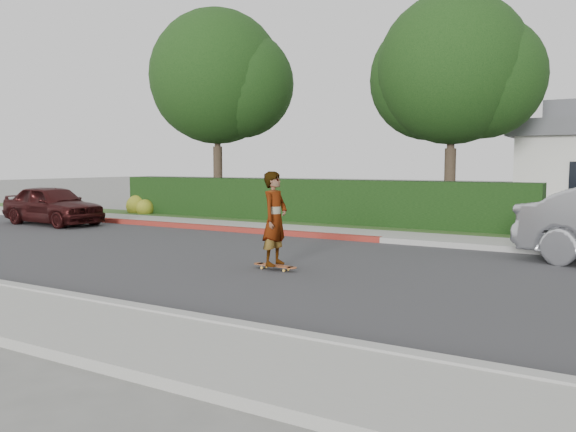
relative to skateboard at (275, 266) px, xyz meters
name	(u,v)px	position (x,y,z in m)	size (l,w,h in m)	color
ground	(262,264)	(-0.56, 0.43, -0.08)	(120.00, 120.00, 0.00)	slate
road	(262,264)	(-0.56, 0.43, -0.08)	(60.00, 8.00, 0.01)	#2D2D30
curb_near	(104,304)	(-0.56, -3.67, -0.01)	(60.00, 0.20, 0.15)	#9E9E99
sidewalk_near	(48,321)	(-0.56, -4.57, -0.02)	(60.00, 1.60, 0.12)	gray
curb_far	(345,237)	(-0.56, 4.53, -0.01)	(60.00, 0.20, 0.15)	#9E9E99
curb_red_section	(197,227)	(-5.56, 4.53, -0.01)	(12.00, 0.21, 0.15)	maroon
sidewalk_far	(358,234)	(-0.56, 5.43, -0.02)	(60.00, 1.60, 0.12)	gray
planting_strip	(379,229)	(-0.56, 7.03, -0.03)	(60.00, 1.60, 0.10)	#2D4C1E
hedge	(302,201)	(-3.56, 7.63, 0.67)	(15.00, 1.00, 1.50)	black
flowering_shrub	(140,207)	(-10.57, 7.16, 0.25)	(1.40, 1.00, 0.90)	#2D4C19
tree_left	(219,81)	(-8.08, 9.12, 5.18)	(5.99, 5.21, 8.00)	#33261C
tree_center	(454,74)	(0.92, 9.62, 4.82)	(5.66, 4.84, 7.44)	#33261C
skateboard	(275,266)	(0.00, 0.00, 0.00)	(0.97, 0.25, 0.09)	gold
skateboarder	(275,219)	(0.00, 0.00, 0.91)	(0.65, 0.43, 1.79)	white
car_maroon	(53,205)	(-10.58, 3.18, 0.58)	(1.56, 3.89, 1.32)	#351111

